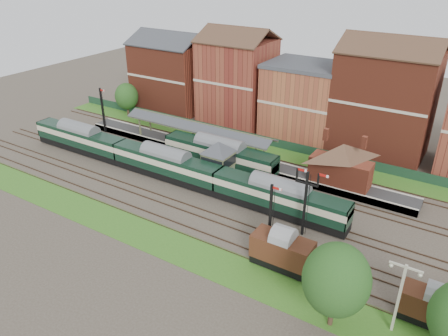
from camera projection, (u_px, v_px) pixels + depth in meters
The scene contains 20 objects.
ground at pixel (224, 197), 57.32m from camera, with size 160.00×160.00×0.00m, color #473D33.
grass_back at pixel (278, 153), 69.42m from camera, with size 90.00×4.50×0.06m, color #2D6619.
grass_front at pixel (167, 243), 48.22m from camera, with size 90.00×5.00×0.06m, color #2D6619.
fence at pixel (283, 145), 70.62m from camera, with size 90.00×0.12×1.50m, color #193823.
platform at pixel (230, 158), 66.85m from camera, with size 55.00×3.40×1.00m, color #2D2D2D.
signal_box at pixel (218, 160), 59.77m from camera, with size 5.40×5.40×6.00m.
brick_hut at pixel (270, 188), 56.88m from camera, with size 3.20×2.64×2.94m.
station_building at pixel (341, 163), 57.24m from camera, with size 8.10×8.10×5.90m.
canopy at pixel (198, 125), 67.86m from camera, with size 26.00×3.89×4.08m.
semaphore_bracket at pixel (306, 199), 47.64m from camera, with size 3.60×0.25×8.18m.
semaphore_platform_end at pixel (103, 110), 75.73m from camera, with size 1.23×0.25×8.00m.
semaphore_siding at pixel (270, 217), 45.40m from camera, with size 1.23×0.25×8.00m.
yard_lamp at pixel (400, 294), 35.44m from camera, with size 2.60×0.22×7.00m.
town_backdrop at pixel (302, 96), 73.19m from camera, with size 69.00×10.00×16.00m.
dmu_train at pixel (166, 163), 60.81m from camera, with size 52.19×2.75×4.01m.
platform_railcar at pixel (220, 154), 63.46m from camera, with size 17.95×2.83×4.13m.
goods_van_a at pixel (282, 250), 43.65m from camera, with size 6.16×2.67×3.74m.
goods_van_b at pixel (434, 307), 37.02m from camera, with size 5.47×2.37×3.32m.
tree_far at pixel (336, 280), 35.58m from camera, with size 5.63×5.63×8.21m.
tree_back at pixel (127, 96), 83.38m from camera, with size 4.43×4.43×6.47m.
Camera 1 is at (26.24, -42.01, 29.10)m, focal length 35.00 mm.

